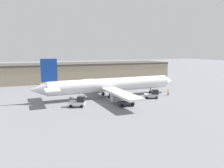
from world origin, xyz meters
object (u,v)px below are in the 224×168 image
(ground_crew_worker, at_px, (168,92))
(pushback_tug, at_px, (152,94))
(belt_loader_truck, at_px, (78,102))
(airplane, at_px, (109,85))
(baggage_tug, at_px, (127,102))

(ground_crew_worker, relative_size, pushback_tug, 0.43)
(ground_crew_worker, xyz_separation_m, belt_loader_truck, (-25.57, -3.09, 0.19))
(airplane, height_order, ground_crew_worker, airplane)
(belt_loader_truck, relative_size, pushback_tug, 0.93)
(airplane, xyz_separation_m, belt_loader_truck, (-9.73, -7.04, -2.08))
(pushback_tug, bearing_deg, airplane, 175.43)
(belt_loader_truck, bearing_deg, airplane, 60.82)
(airplane, relative_size, pushback_tug, 9.98)
(ground_crew_worker, relative_size, baggage_tug, 0.48)
(baggage_tug, distance_m, belt_loader_truck, 10.76)
(baggage_tug, xyz_separation_m, pushback_tug, (9.42, 4.83, 0.07))
(airplane, height_order, baggage_tug, airplane)
(ground_crew_worker, distance_m, belt_loader_truck, 25.75)
(ground_crew_worker, distance_m, baggage_tug, 16.54)
(airplane, relative_size, baggage_tug, 11.37)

